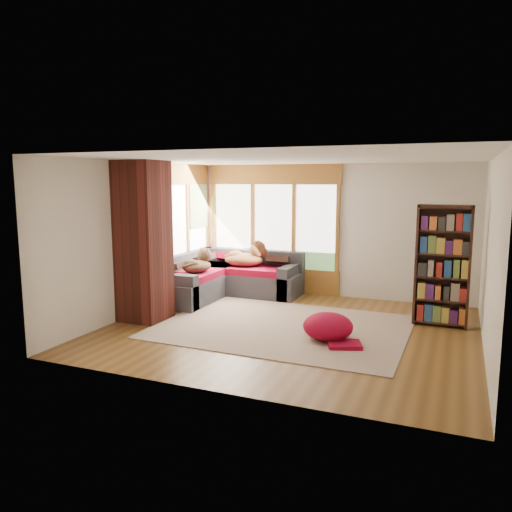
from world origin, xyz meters
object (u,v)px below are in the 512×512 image
Objects in this scene: sectional_sofa at (224,280)px; dog_tan at (247,257)px; dog_brindle at (199,264)px; brick_chimney at (143,241)px; pouf at (328,325)px; bookshelf at (442,266)px; area_rug at (283,326)px.

dog_tan reaches higher than sectional_sofa.
dog_tan is at bearing -25.28° from dog_brindle.
brick_chimney is at bearing 177.94° from dog_brindle.
sectional_sofa is (0.45, 2.05, -1.00)m from brick_chimney.
brick_chimney is 3.51× the size of dog_brindle.
dog_brindle is at bearing 79.57° from brick_chimney.
pouf is at bearing -106.31° from dog_brindle.
pouf is 0.81× the size of dog_tan.
dog_tan is 1.08m from dog_brindle.
brick_chimney is 1.52m from dog_brindle.
sectional_sofa is at bearing 171.68° from bookshelf.
dog_tan is (-3.69, 0.83, -0.19)m from bookshelf.
bookshelf reaches higher than sectional_sofa.
brick_chimney is 1.36× the size of bookshelf.
area_rug is 1.98× the size of bookshelf.
area_rug is 5.21× the size of pouf.
pouf is at bearing -22.93° from area_rug.
brick_chimney is at bearing -178.43° from pouf.
area_rug is (2.27, 0.43, -1.29)m from brick_chimney.
brick_chimney is at bearing -162.29° from bookshelf.
dog_brindle is (0.25, 1.38, -0.57)m from brick_chimney.
area_rug is at bearing -40.16° from sectional_sofa.
brick_chimney reaches higher than area_rug.
bookshelf is 2.59× the size of dog_brindle.
pouf reaches higher than area_rug.
sectional_sofa is 2.97× the size of dog_brindle.
dog_tan reaches higher than pouf.
area_rug is 2.34m from dog_brindle.
area_rug is at bearing 10.66° from brick_chimney.
dog_tan is at bearing 135.29° from pouf.
brick_chimney is 3.27m from pouf.
dog_brindle is at bearing -179.09° from bookshelf.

